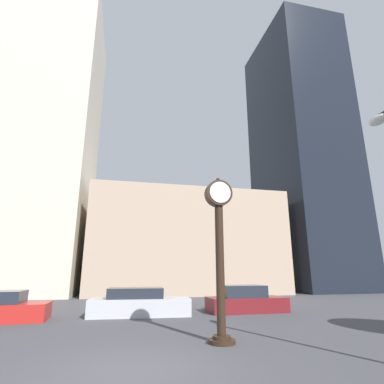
{
  "coord_description": "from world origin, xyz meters",
  "views": [
    {
      "loc": [
        -0.26,
        -7.27,
        2.04
      ],
      "look_at": [
        3.84,
        10.8,
        6.97
      ],
      "focal_mm": 28.0,
      "sensor_mm": 36.0,
      "label": 1
    }
  ],
  "objects": [
    {
      "name": "ground_plane",
      "position": [
        0.0,
        0.0,
        0.0
      ],
      "size": [
        200.0,
        200.0,
        0.0
      ],
      "primitive_type": "plane",
      "color": "#424247"
    },
    {
      "name": "building_tall_tower",
      "position": [
        -11.22,
        24.0,
        15.21
      ],
      "size": [
        14.31,
        12.0,
        30.42
      ],
      "color": "beige",
      "rests_on": "ground_plane"
    },
    {
      "name": "building_storefront_row",
      "position": [
        5.8,
        24.0,
        4.78
      ],
      "size": [
        18.22,
        12.0,
        9.55
      ],
      "color": "tan",
      "rests_on": "ground_plane"
    },
    {
      "name": "building_glass_modern",
      "position": [
        20.75,
        24.0,
        16.52
      ],
      "size": [
        8.19,
        12.0,
        33.04
      ],
      "color": "black",
      "rests_on": "ground_plane"
    },
    {
      "name": "street_clock",
      "position": [
        2.7,
        1.86,
        2.9
      ],
      "size": [
        0.86,
        0.8,
        5.07
      ],
      "color": "black",
      "rests_on": "ground_plane"
    },
    {
      "name": "car_silver",
      "position": [
        0.63,
        8.12,
        0.54
      ],
      "size": [
        4.8,
        1.99,
        1.28
      ],
      "rotation": [
        0.0,
        0.0,
        -0.06
      ],
      "color": "#BCBCC1",
      "rests_on": "ground_plane"
    },
    {
      "name": "car_maroon",
      "position": [
        6.11,
        8.26,
        0.56
      ],
      "size": [
        4.04,
        1.79,
        1.34
      ],
      "rotation": [
        0.0,
        0.0,
        0.01
      ],
      "color": "maroon",
      "rests_on": "ground_plane"
    }
  ]
}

